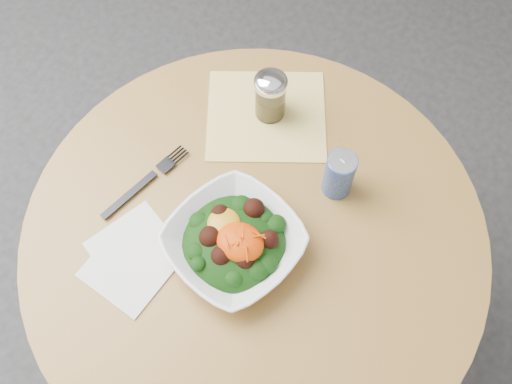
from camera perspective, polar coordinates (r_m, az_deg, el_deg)
ground at (r=1.82m, az=-0.09°, el=-12.99°), size 6.00×6.00×0.00m
table at (r=1.28m, az=-0.13°, el=-7.36°), size 0.90×0.90×0.75m
cloth_napkin at (r=1.22m, az=1.03°, el=7.68°), size 0.32×0.31×0.00m
paper_napkins at (r=1.10m, az=-12.24°, el=-6.44°), size 0.19×0.21×0.00m
salad_bowl at (r=1.06m, az=-2.21°, el=-5.00°), size 0.31×0.31×0.09m
fork at (r=1.16m, az=-10.77°, el=1.20°), size 0.09×0.21×0.00m
spice_shaker at (r=1.18m, az=1.44°, el=9.58°), size 0.07×0.07×0.12m
beverage_can at (r=1.10m, az=8.32°, el=1.77°), size 0.06×0.06×0.11m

